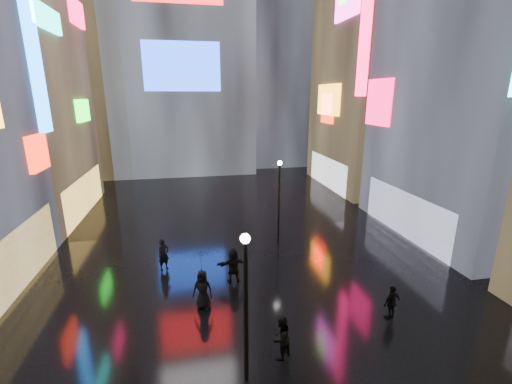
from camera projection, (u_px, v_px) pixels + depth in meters
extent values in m
plane|color=black|center=(234.00, 230.00, 23.84)|extent=(140.00, 140.00, 0.00)
cube|color=#FFC659|center=(11.00, 266.00, 15.69)|extent=(0.20, 10.00, 3.00)
cube|color=#FF220C|center=(38.00, 153.00, 18.57)|extent=(0.25, 2.24, 1.94)
cube|color=#1475FF|center=(35.00, 59.00, 18.81)|extent=(0.25, 1.40, 8.00)
cube|color=#FFC659|center=(84.00, 195.00, 27.01)|extent=(0.20, 10.00, 3.00)
cube|color=#1BF520|center=(83.00, 111.00, 27.03)|extent=(0.25, 3.00, 1.71)
cube|color=#1AFFE5|center=(45.00, 17.00, 20.56)|extent=(0.25, 4.84, 1.37)
cube|color=#FF0C4B|center=(76.00, 13.00, 26.79)|extent=(0.25, 3.32, 1.94)
cube|color=white|center=(405.00, 214.00, 22.68)|extent=(0.20, 9.00, 3.00)
cube|color=#FF0C4B|center=(379.00, 102.00, 24.60)|extent=(0.25, 2.99, 3.26)
cube|color=#FF0C4B|center=(366.00, 28.00, 25.84)|extent=(0.25, 1.40, 10.00)
cube|color=black|center=(384.00, 41.00, 32.47)|extent=(10.00, 12.00, 28.00)
cube|color=white|center=(328.00, 172.00, 34.95)|extent=(0.20, 9.00, 3.00)
cube|color=#FFA419|center=(329.00, 100.00, 33.26)|extent=(0.25, 4.92, 2.91)
cube|color=#FF220C|center=(328.00, 108.00, 33.59)|extent=(0.25, 2.63, 2.87)
cube|color=#194CFF|center=(182.00, 66.00, 35.96)|extent=(8.00, 0.20, 5.00)
cube|color=black|center=(272.00, 33.00, 45.44)|extent=(12.00, 12.00, 34.00)
cube|color=black|center=(82.00, 59.00, 38.44)|extent=(10.00, 10.00, 26.00)
cylinder|color=black|center=(246.00, 314.00, 10.65)|extent=(0.16, 0.16, 5.00)
sphere|color=white|center=(245.00, 239.00, 9.95)|extent=(0.30, 0.30, 0.30)
cylinder|color=black|center=(279.00, 202.00, 21.78)|extent=(0.16, 0.16, 5.00)
sphere|color=white|center=(280.00, 163.00, 21.09)|extent=(0.30, 0.30, 0.30)
imported|color=black|center=(281.00, 337.00, 12.06)|extent=(1.03, 1.00, 1.67)
imported|color=black|center=(392.00, 302.00, 14.23)|extent=(0.97, 0.63, 1.53)
imported|color=black|center=(203.00, 289.00, 14.95)|extent=(1.00, 0.81, 1.78)
imported|color=black|center=(233.00, 266.00, 17.05)|extent=(1.67, 0.61, 1.77)
imported|color=black|center=(164.00, 255.00, 18.28)|extent=(0.75, 0.70, 1.72)
imported|color=black|center=(201.00, 261.00, 14.58)|extent=(1.35, 1.36, 0.93)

